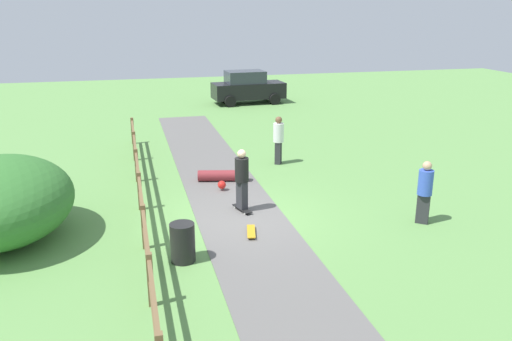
{
  "coord_description": "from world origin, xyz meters",
  "views": [
    {
      "loc": [
        -2.82,
        -12.87,
        5.47
      ],
      "look_at": [
        0.68,
        0.96,
        1.0
      ],
      "focal_mm": 36.66,
      "sensor_mm": 36.0,
      "label": 1
    }
  ],
  "objects_px": {
    "skateboard_loose": "(251,231)",
    "parked_car_black": "(248,87)",
    "bystander_white": "(278,138)",
    "trash_bin": "(183,243)",
    "skater_fallen": "(223,176)",
    "skater_riding": "(242,177)",
    "bystander_blue": "(425,189)"
  },
  "relations": [
    {
      "from": "trash_bin",
      "to": "parked_car_black",
      "type": "bearing_deg",
      "value": 72.6
    },
    {
      "from": "trash_bin",
      "to": "skater_riding",
      "type": "height_order",
      "value": "skater_riding"
    },
    {
      "from": "bystander_white",
      "to": "parked_car_black",
      "type": "height_order",
      "value": "parked_car_black"
    },
    {
      "from": "trash_bin",
      "to": "parked_car_black",
      "type": "relative_size",
      "value": 0.21
    },
    {
      "from": "trash_bin",
      "to": "skater_riding",
      "type": "xyz_separation_m",
      "value": [
        1.94,
        2.58,
        0.56
      ]
    },
    {
      "from": "skater_riding",
      "to": "parked_car_black",
      "type": "xyz_separation_m",
      "value": [
        4.12,
        16.75,
        -0.05
      ]
    },
    {
      "from": "skater_riding",
      "to": "parked_car_black",
      "type": "distance_m",
      "value": 17.25
    },
    {
      "from": "skater_riding",
      "to": "parked_car_black",
      "type": "relative_size",
      "value": 0.41
    },
    {
      "from": "skateboard_loose",
      "to": "parked_car_black",
      "type": "distance_m",
      "value": 18.83
    },
    {
      "from": "trash_bin",
      "to": "skater_riding",
      "type": "bearing_deg",
      "value": 53.05
    },
    {
      "from": "trash_bin",
      "to": "skateboard_loose",
      "type": "relative_size",
      "value": 1.09
    },
    {
      "from": "bystander_blue",
      "to": "bystander_white",
      "type": "relative_size",
      "value": 0.97
    },
    {
      "from": "skater_riding",
      "to": "bystander_white",
      "type": "bearing_deg",
      "value": 61.5
    },
    {
      "from": "skater_riding",
      "to": "bystander_white",
      "type": "distance_m",
      "value": 4.85
    },
    {
      "from": "skater_fallen",
      "to": "parked_car_black",
      "type": "xyz_separation_m",
      "value": [
        4.16,
        14.08,
        0.76
      ]
    },
    {
      "from": "skateboard_loose",
      "to": "skater_fallen",
      "type": "bearing_deg",
      "value": 88.87
    },
    {
      "from": "skater_riding",
      "to": "trash_bin",
      "type": "bearing_deg",
      "value": -126.95
    },
    {
      "from": "trash_bin",
      "to": "skateboard_loose",
      "type": "bearing_deg",
      "value": 28.84
    },
    {
      "from": "parked_car_black",
      "to": "trash_bin",
      "type": "bearing_deg",
      "value": -107.4
    },
    {
      "from": "bystander_white",
      "to": "trash_bin",
      "type": "bearing_deg",
      "value": -121.88
    },
    {
      "from": "skater_riding",
      "to": "skater_fallen",
      "type": "distance_m",
      "value": 2.79
    },
    {
      "from": "skater_riding",
      "to": "parked_car_black",
      "type": "bearing_deg",
      "value": 76.19
    },
    {
      "from": "skater_riding",
      "to": "skater_fallen",
      "type": "relative_size",
      "value": 1.06
    },
    {
      "from": "skater_fallen",
      "to": "skateboard_loose",
      "type": "xyz_separation_m",
      "value": [
        -0.08,
        -4.25,
        -0.11
      ]
    },
    {
      "from": "skater_fallen",
      "to": "skateboard_loose",
      "type": "distance_m",
      "value": 4.25
    },
    {
      "from": "skater_riding",
      "to": "skateboard_loose",
      "type": "relative_size",
      "value": 2.15
    },
    {
      "from": "trash_bin",
      "to": "bystander_white",
      "type": "bearing_deg",
      "value": 58.12
    },
    {
      "from": "trash_bin",
      "to": "skateboard_loose",
      "type": "height_order",
      "value": "trash_bin"
    },
    {
      "from": "trash_bin",
      "to": "bystander_white",
      "type": "relative_size",
      "value": 0.51
    },
    {
      "from": "bystander_blue",
      "to": "bystander_white",
      "type": "height_order",
      "value": "bystander_white"
    },
    {
      "from": "bystander_blue",
      "to": "parked_car_black",
      "type": "relative_size",
      "value": 0.4
    },
    {
      "from": "skateboard_loose",
      "to": "parked_car_black",
      "type": "relative_size",
      "value": 0.19
    }
  ]
}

